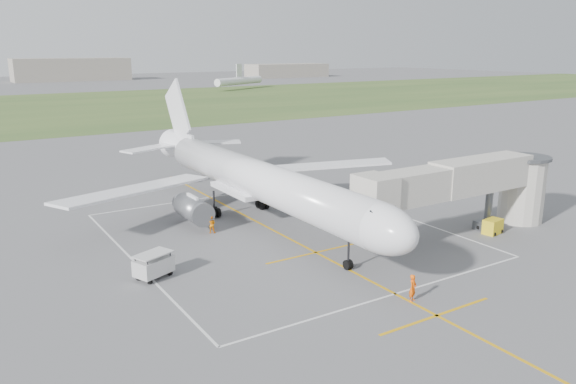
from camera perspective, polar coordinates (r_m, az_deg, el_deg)
ground at (r=57.01m, az=-2.93°, el=-3.17°), size 700.00×700.00×0.00m
grass_strip at (r=180.27m, az=-23.80°, el=7.72°), size 700.00×120.00×0.02m
apron_markings at (r=52.25m, az=0.21°, el=-4.80°), size 28.20×60.00×0.01m
airliner at (r=56.48m, az=-3.35°, el=1.28°), size 38.93×46.75×13.52m
jet_bridge at (r=55.56m, az=18.46°, el=0.70°), size 23.40×5.00×7.20m
gpu_unit at (r=57.03m, az=20.09°, el=-3.32°), size 2.06×1.59×1.41m
baggage_cart at (r=44.65m, az=-13.50°, el=-7.26°), size 3.29×2.68×1.98m
ramp_worker_nose at (r=40.60m, az=12.57°, el=-9.49°), size 0.84×0.71×1.96m
ramp_worker_wing at (r=54.23m, az=-7.79°, el=-3.26°), size 1.06×1.01×1.72m
distant_aircraft at (r=223.16m, az=-24.05°, el=9.68°), size 181.61×31.93×8.85m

